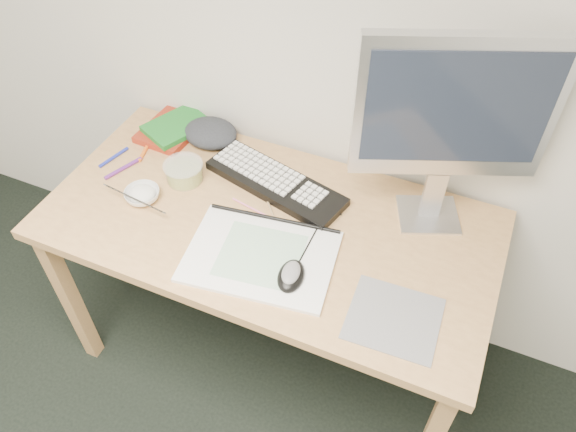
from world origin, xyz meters
name	(u,v)px	position (x,y,z in m)	size (l,w,h in m)	color
desk	(269,239)	(0.06, 1.43, 0.67)	(1.40, 0.70, 0.75)	tan
mousepad	(394,318)	(0.52, 1.24, 0.75)	(0.24, 0.22, 0.00)	slate
sketchpad	(260,256)	(0.10, 1.29, 0.76)	(0.43, 0.31, 0.01)	white
keyboard	(276,183)	(0.02, 1.58, 0.76)	(0.48, 0.15, 0.03)	black
monitor	(454,115)	(0.51, 1.65, 1.13)	(0.50, 0.23, 0.62)	silver
mouse	(291,273)	(0.21, 1.25, 0.78)	(0.07, 0.12, 0.04)	black
rice_bowl	(142,195)	(-0.35, 1.36, 0.77)	(0.11, 0.11, 0.04)	silver
chopsticks	(134,199)	(-0.35, 1.32, 0.79)	(0.02, 0.02, 0.24)	#B5B4B7
fruit_tub	(184,172)	(-0.27, 1.49, 0.78)	(0.13, 0.13, 0.06)	#CFCF49
book_red	(172,129)	(-0.45, 1.70, 0.76)	(0.18, 0.24, 0.02)	maroon
book_green	(177,126)	(-0.42, 1.69, 0.78)	(0.16, 0.21, 0.02)	#1C7025
cloth_lump	(211,133)	(-0.29, 1.71, 0.78)	(0.16, 0.13, 0.07)	#24272B
pencil_pink	(253,209)	(0.00, 1.46, 0.75)	(0.01, 0.01, 0.16)	pink
pencil_tan	(268,203)	(0.03, 1.50, 0.75)	(0.01, 0.01, 0.18)	#A48556
pencil_black	(315,214)	(0.18, 1.51, 0.75)	(0.01, 0.01, 0.17)	black
marker_blue	(114,157)	(-0.55, 1.49, 0.76)	(0.01, 0.01, 0.12)	#1E2AA6
marker_orange	(146,149)	(-0.48, 1.57, 0.76)	(0.01, 0.01, 0.14)	orange
marker_purple	(123,168)	(-0.49, 1.45, 0.76)	(0.01, 0.01, 0.14)	#5D227E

